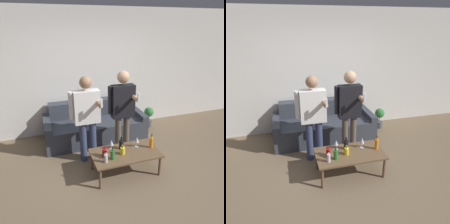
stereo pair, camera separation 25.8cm
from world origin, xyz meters
TOP-DOWN VIEW (x-y plane):
  - ground_plane at (0.00, 0.00)m, footprint 16.00×16.00m
  - wall_back at (0.00, 2.12)m, footprint 8.00×0.06m
  - couch at (-0.11, 1.62)m, footprint 2.12×0.91m
  - coffee_table at (0.05, 0.23)m, footprint 1.12×0.61m
  - bottle_orange at (-0.01, 0.20)m, footprint 0.08×0.08m
  - bottle_green at (-0.21, 0.12)m, footprint 0.07×0.07m
  - bottle_dark at (-0.33, 0.07)m, footprint 0.06×0.06m
  - bottle_yellow at (-0.30, 0.24)m, footprint 0.08×0.08m
  - bottle_red at (0.03, 0.36)m, footprint 0.08×0.08m
  - bottle_clear at (0.53, 0.24)m, footprint 0.06×0.06m
  - wine_glass_near at (0.31, 0.34)m, footprint 0.07×0.07m
  - wine_glass_far at (-0.13, 0.41)m, footprint 0.07×0.07m
  - person_standing_left at (-0.44, 0.80)m, footprint 0.52×0.42m
  - person_standing_right at (0.21, 0.79)m, footprint 0.48×0.42m
  - potted_plant at (1.28, 1.73)m, footprint 0.23×0.23m

SIDE VIEW (x-z plane):
  - ground_plane at x=0.00m, z-range 0.00..0.00m
  - couch at x=-0.11m, z-range -0.10..0.68m
  - potted_plant at x=1.28m, z-range 0.05..0.53m
  - coffee_table at x=0.05m, z-range 0.16..0.55m
  - bottle_orange at x=-0.01m, z-range 0.37..0.54m
  - bottle_yellow at x=-0.30m, z-range 0.37..0.55m
  - bottle_dark at x=-0.33m, z-range 0.37..0.56m
  - bottle_green at x=-0.21m, z-range 0.37..0.57m
  - bottle_red at x=0.03m, z-range 0.37..0.58m
  - bottle_clear at x=0.53m, z-range 0.37..0.61m
  - wine_glass_far at x=-0.13m, z-range 0.42..0.59m
  - wine_glass_near at x=0.31m, z-range 0.43..0.62m
  - person_standing_left at x=-0.44m, z-range 0.13..1.70m
  - person_standing_right at x=0.21m, z-range 0.15..1.77m
  - wall_back at x=0.00m, z-range 0.00..2.70m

